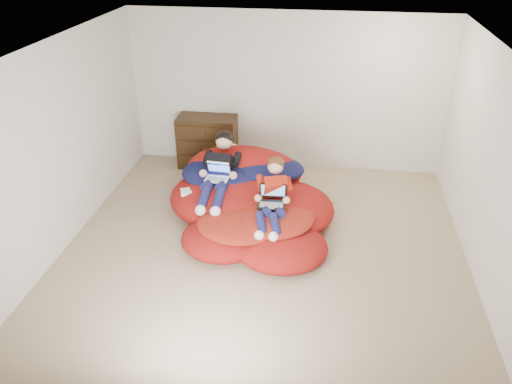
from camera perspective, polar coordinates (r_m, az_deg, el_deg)
name	(u,v)px	position (r m, az deg, el deg)	size (l,w,h in m)	color
room_shell	(264,233)	(6.26, 0.94, -4.76)	(5.10, 5.10, 2.77)	gray
dresser	(207,142)	(8.32, -5.57, 5.73)	(0.96, 0.54, 0.86)	black
beanbag_pile	(249,202)	(6.85, -0.81, -1.13)	(2.32, 2.37, 0.87)	#9E1511
cream_pillow	(228,153)	(7.44, -3.17, 4.52)	(0.45, 0.29, 0.29)	white
older_boy	(220,167)	(6.89, -4.18, 2.86)	(0.36, 1.31, 0.71)	black
younger_boy	(273,192)	(6.35, 1.94, -0.04)	(0.40, 1.07, 0.69)	#B3210F
laptop_white	(218,174)	(6.79, -4.41, 2.09)	(0.32, 0.32, 0.22)	white
laptop_black	(272,198)	(6.32, 1.86, -0.74)	(0.36, 0.34, 0.25)	black
power_adapter	(186,192)	(6.83, -7.97, -0.01)	(0.15, 0.15, 0.06)	white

